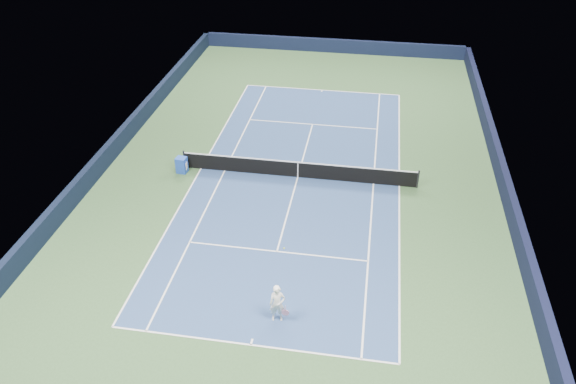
# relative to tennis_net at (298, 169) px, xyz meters

# --- Properties ---
(ground) EXTENTS (40.00, 40.00, 0.00)m
(ground) POSITION_rel_tennis_net_xyz_m (0.00, 0.00, -0.50)
(ground) COLOR #30502B
(ground) RESTS_ON ground
(wall_far) EXTENTS (22.00, 0.35, 1.10)m
(wall_far) POSITION_rel_tennis_net_xyz_m (0.00, 19.82, 0.05)
(wall_far) COLOR black
(wall_far) RESTS_ON ground
(wall_right) EXTENTS (0.35, 40.00, 1.10)m
(wall_right) POSITION_rel_tennis_net_xyz_m (10.82, 0.00, 0.05)
(wall_right) COLOR black
(wall_right) RESTS_ON ground
(wall_left) EXTENTS (0.35, 40.00, 1.10)m
(wall_left) POSITION_rel_tennis_net_xyz_m (-10.82, 0.00, 0.05)
(wall_left) COLOR black
(wall_left) RESTS_ON ground
(court_surface) EXTENTS (10.97, 23.77, 0.01)m
(court_surface) POSITION_rel_tennis_net_xyz_m (0.00, 0.00, -0.50)
(court_surface) COLOR navy
(court_surface) RESTS_ON ground
(baseline_far) EXTENTS (10.97, 0.08, 0.00)m
(baseline_far) POSITION_rel_tennis_net_xyz_m (0.00, 11.88, -0.50)
(baseline_far) COLOR white
(baseline_far) RESTS_ON ground
(baseline_near) EXTENTS (10.97, 0.08, 0.00)m
(baseline_near) POSITION_rel_tennis_net_xyz_m (0.00, -11.88, -0.50)
(baseline_near) COLOR white
(baseline_near) RESTS_ON ground
(sideline_doubles_right) EXTENTS (0.08, 23.77, 0.00)m
(sideline_doubles_right) POSITION_rel_tennis_net_xyz_m (5.49, 0.00, -0.50)
(sideline_doubles_right) COLOR white
(sideline_doubles_right) RESTS_ON ground
(sideline_doubles_left) EXTENTS (0.08, 23.77, 0.00)m
(sideline_doubles_left) POSITION_rel_tennis_net_xyz_m (-5.49, 0.00, -0.50)
(sideline_doubles_left) COLOR white
(sideline_doubles_left) RESTS_ON ground
(sideline_singles_right) EXTENTS (0.08, 23.77, 0.00)m
(sideline_singles_right) POSITION_rel_tennis_net_xyz_m (4.12, 0.00, -0.50)
(sideline_singles_right) COLOR white
(sideline_singles_right) RESTS_ON ground
(sideline_singles_left) EXTENTS (0.08, 23.77, 0.00)m
(sideline_singles_left) POSITION_rel_tennis_net_xyz_m (-4.12, 0.00, -0.50)
(sideline_singles_left) COLOR white
(sideline_singles_left) RESTS_ON ground
(service_line_far) EXTENTS (8.23, 0.08, 0.00)m
(service_line_far) POSITION_rel_tennis_net_xyz_m (0.00, 6.40, -0.50)
(service_line_far) COLOR white
(service_line_far) RESTS_ON ground
(service_line_near) EXTENTS (8.23, 0.08, 0.00)m
(service_line_near) POSITION_rel_tennis_net_xyz_m (0.00, -6.40, -0.50)
(service_line_near) COLOR white
(service_line_near) RESTS_ON ground
(center_service_line) EXTENTS (0.08, 12.80, 0.00)m
(center_service_line) POSITION_rel_tennis_net_xyz_m (0.00, 0.00, -0.50)
(center_service_line) COLOR white
(center_service_line) RESTS_ON ground
(center_mark_far) EXTENTS (0.08, 0.30, 0.00)m
(center_mark_far) POSITION_rel_tennis_net_xyz_m (0.00, 11.73, -0.50)
(center_mark_far) COLOR white
(center_mark_far) RESTS_ON ground
(center_mark_near) EXTENTS (0.08, 0.30, 0.00)m
(center_mark_near) POSITION_rel_tennis_net_xyz_m (0.00, -11.73, -0.50)
(center_mark_near) COLOR white
(center_mark_near) RESTS_ON ground
(tennis_net) EXTENTS (12.90, 0.10, 1.07)m
(tennis_net) POSITION_rel_tennis_net_xyz_m (0.00, 0.00, 0.00)
(tennis_net) COLOR black
(tennis_net) RESTS_ON ground
(sponsor_cube) EXTENTS (0.62, 0.56, 0.90)m
(sponsor_cube) POSITION_rel_tennis_net_xyz_m (-6.40, -0.50, -0.05)
(sponsor_cube) COLOR blue
(sponsor_cube) RESTS_ON ground
(tennis_player) EXTENTS (0.81, 1.29, 2.82)m
(tennis_player) POSITION_rel_tennis_net_xyz_m (0.76, -10.44, 0.34)
(tennis_player) COLOR white
(tennis_player) RESTS_ON ground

